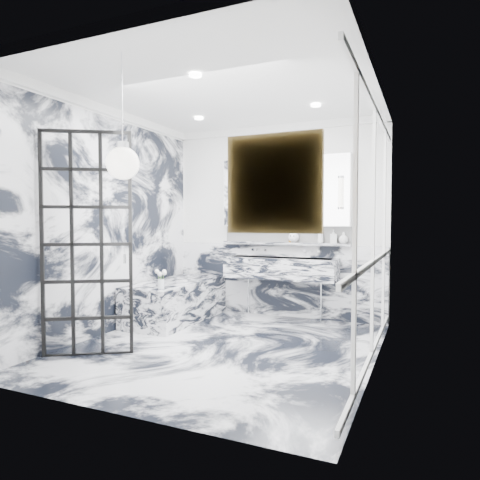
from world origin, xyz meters
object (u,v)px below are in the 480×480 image
at_px(crittall_door, 87,244).
at_px(bathtub, 176,301).
at_px(trough_sink, 281,268).
at_px(mirror_cabinet, 285,192).

bearing_deg(crittall_door, bathtub, 58.52).
distance_m(crittall_door, trough_sink, 2.75).
bearing_deg(mirror_cabinet, crittall_door, -117.36).
height_order(crittall_door, bathtub, crittall_door).
relative_size(crittall_door, bathtub, 1.40).
relative_size(crittall_door, mirror_cabinet, 1.21).
bearing_deg(crittall_door, trough_sink, 29.21).
bearing_deg(trough_sink, crittall_door, -119.01).
distance_m(crittall_door, mirror_cabinet, 2.94).
height_order(crittall_door, trough_sink, crittall_door).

